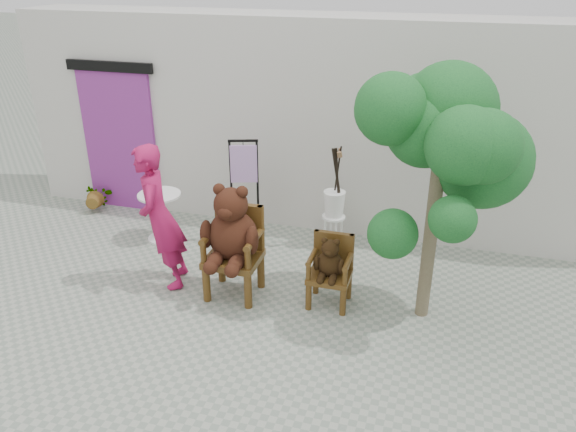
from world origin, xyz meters
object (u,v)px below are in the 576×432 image
at_px(chair_big, 232,235).
at_px(display_stand, 245,204).
at_px(tree, 448,136).
at_px(stool_bucket, 334,203).
at_px(chair_small, 330,264).
at_px(cafe_table, 161,211).
at_px(person, 160,218).

xyz_separation_m(chair_big, display_stand, (-0.33, 1.30, -0.20)).
distance_m(chair_big, tree, 2.61).
height_order(stool_bucket, tree, tree).
xyz_separation_m(chair_small, cafe_table, (-2.65, 0.93, -0.07)).
distance_m(chair_big, stool_bucket, 1.78).
height_order(chair_big, person, person).
xyz_separation_m(chair_small, display_stand, (-1.46, 1.18, 0.07)).
xyz_separation_m(cafe_table, stool_bucket, (2.39, 0.49, 0.20)).
height_order(chair_small, display_stand, display_stand).
height_order(chair_small, tree, tree).
relative_size(person, stool_bucket, 1.23).
relative_size(chair_small, tree, 0.31).
bearing_deg(display_stand, stool_bucket, -6.94).
distance_m(cafe_table, display_stand, 1.22).
bearing_deg(chair_big, tree, 7.48).
distance_m(chair_small, cafe_table, 2.80).
xyz_separation_m(cafe_table, display_stand, (1.18, 0.25, 0.14)).
bearing_deg(tree, chair_small, -171.18).
distance_m(person, cafe_table, 1.31).
relative_size(stool_bucket, tree, 0.52).
distance_m(cafe_table, tree, 4.17).
height_order(chair_small, cafe_table, chair_small).
height_order(chair_big, stool_bucket, stool_bucket).
bearing_deg(stool_bucket, person, -138.97).
xyz_separation_m(chair_big, tree, (2.25, 0.30, 1.29)).
bearing_deg(display_stand, cafe_table, 173.90).
xyz_separation_m(stool_bucket, tree, (1.37, -1.24, 1.43)).
bearing_deg(cafe_table, stool_bucket, 11.54).
xyz_separation_m(person, cafe_table, (-0.60, 1.07, -0.46)).
relative_size(chair_small, person, 0.48).
bearing_deg(person, cafe_table, -169.66).
bearing_deg(stool_bucket, cafe_table, -168.46).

